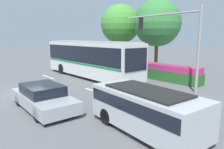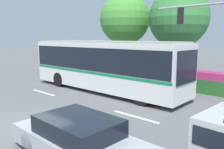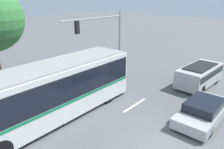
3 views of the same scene
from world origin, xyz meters
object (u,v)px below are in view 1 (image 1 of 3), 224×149
(sedan_foreground, at_px, (43,97))
(street_tree_left, at_px, (120,24))
(traffic_light_pole, at_px, (175,34))
(suv_left_lane, at_px, (146,107))
(street_tree_centre, at_px, (157,23))
(city_bus, at_px, (90,57))

(sedan_foreground, height_order, street_tree_left, street_tree_left)
(traffic_light_pole, bearing_deg, sedan_foreground, 79.14)
(suv_left_lane, relative_size, street_tree_centre, 0.62)
(traffic_light_pole, height_order, street_tree_centre, street_tree_centre)
(street_tree_centre, bearing_deg, traffic_light_pole, -44.69)
(city_bus, relative_size, suv_left_lane, 2.36)
(traffic_light_pole, distance_m, street_tree_left, 13.52)
(suv_left_lane, relative_size, street_tree_left, 0.62)
(city_bus, xyz_separation_m, street_tree_left, (-4.77, 8.04, 3.39))
(street_tree_left, bearing_deg, street_tree_centre, 2.74)
(city_bus, distance_m, street_tree_centre, 8.97)
(traffic_light_pole, height_order, street_tree_left, street_tree_left)
(suv_left_lane, distance_m, street_tree_centre, 16.74)
(city_bus, distance_m, traffic_light_pole, 7.78)
(street_tree_left, distance_m, street_tree_centre, 5.68)
(sedan_foreground, distance_m, street_tree_left, 18.60)
(traffic_light_pole, distance_m, street_tree_centre, 9.03)
(city_bus, relative_size, traffic_light_pole, 1.77)
(street_tree_left, bearing_deg, city_bus, -59.32)
(suv_left_lane, relative_size, traffic_light_pole, 0.75)
(suv_left_lane, bearing_deg, sedan_foreground, -154.23)
(city_bus, height_order, suv_left_lane, city_bus)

